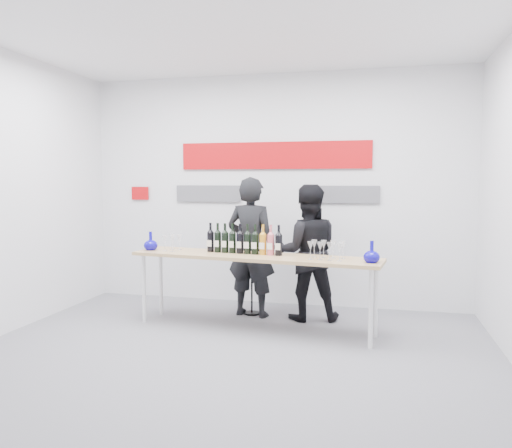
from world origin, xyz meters
name	(u,v)px	position (x,y,z in m)	size (l,w,h in m)	color
ground	(232,352)	(0.00, 0.00, 0.00)	(5.00, 5.00, 0.00)	slate
back_wall	(274,190)	(0.00, 2.00, 1.50)	(5.00, 0.04, 3.00)	silver
signage	(269,167)	(-0.06, 1.97, 1.81)	(3.38, 0.02, 0.79)	#B7070C
tasting_table	(254,261)	(0.03, 0.77, 0.76)	(2.79, 0.89, 0.82)	tan
wine_bottles	(244,239)	(-0.10, 0.84, 0.99)	(0.89, 0.19, 0.33)	black
decanter_left	(151,241)	(-1.23, 0.87, 0.93)	(0.16, 0.16, 0.21)	#0E089E
decanter_right	(372,252)	(1.27, 0.55, 0.93)	(0.16, 0.16, 0.21)	#0E089E
glasses_left	(172,242)	(-0.97, 0.89, 0.91)	(0.18, 0.24, 0.18)	silver
glasses_right	(327,250)	(0.82, 0.67, 0.91)	(0.38, 0.26, 0.18)	silver
presenter_left	(251,247)	(-0.14, 1.32, 0.83)	(0.61, 0.40, 1.67)	black
presenter_right	(307,252)	(0.53, 1.32, 0.79)	(0.77, 0.60, 1.58)	black
mic_stand	(252,274)	(-0.15, 1.37, 0.50)	(0.19, 0.19, 1.63)	black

